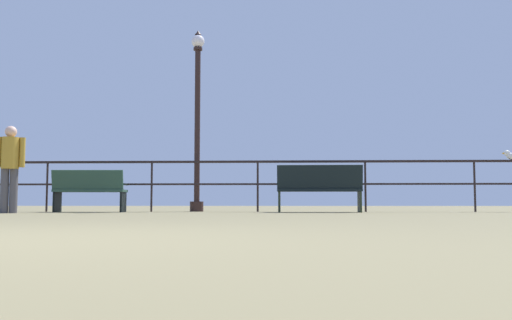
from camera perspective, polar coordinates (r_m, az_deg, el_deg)
name	(u,v)px	position (r m, az deg, el deg)	size (l,w,h in m)	color
pier_railing	(205,174)	(12.13, -5.26, -1.40)	(25.31, 0.05, 1.10)	black
bench_near_left	(89,189)	(12.00, -16.60, -2.83)	(1.46, 0.70, 0.86)	#264335
bench_near_right	(319,186)	(11.38, 6.47, -2.69)	(1.71, 0.67, 0.95)	black
lamppost_center	(197,116)	(12.59, -5.98, 4.50)	(0.30, 0.30, 4.07)	black
person_at_railing	(10,163)	(11.45, -23.75, -0.27)	(0.51, 0.31, 1.63)	#494649
seagull_on_rail	(512,155)	(13.05, 24.63, 0.42)	(0.43, 0.25, 0.21)	white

